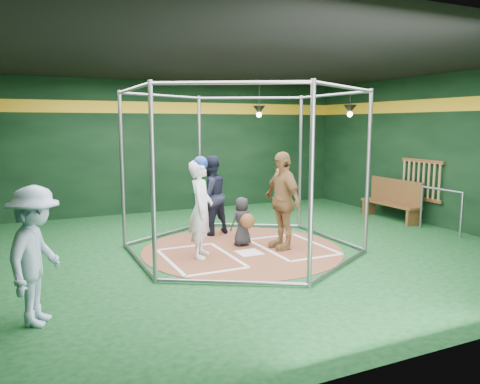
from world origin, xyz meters
name	(u,v)px	position (x,y,z in m)	size (l,w,h in m)	color
room_shell	(242,158)	(0.00, 0.01, 1.75)	(10.10, 9.10, 3.53)	#0C3715
clay_disc	(242,249)	(0.00, 0.00, 0.01)	(3.80, 3.80, 0.01)	brown
home_plate	(249,253)	(0.00, -0.30, 0.02)	(0.43, 0.43, 0.01)	white
batter_box_left	(200,258)	(-0.95, -0.25, 0.02)	(1.17, 1.77, 0.01)	white
batter_box_right	(292,246)	(0.95, -0.25, 0.02)	(1.17, 1.77, 0.01)	white
batting_cage	(242,171)	(0.00, 0.00, 1.50)	(4.05, 4.67, 3.00)	gray
bat_rack	(421,180)	(4.93, 0.40, 1.05)	(0.07, 1.25, 0.98)	brown
pendant_lamp_near	(259,110)	(2.20, 3.60, 2.74)	(0.34, 0.34, 0.90)	black
pendant_lamp_far	(350,109)	(4.00, 2.00, 2.74)	(0.34, 0.34, 0.90)	black
batter_figure	(201,207)	(-0.88, -0.15, 0.91)	(0.67, 0.76, 1.81)	white
visitor_leopard	(282,200)	(0.72, -0.24, 0.94)	(1.09, 0.45, 1.85)	tan
catcher_figure	(243,221)	(0.12, 0.23, 0.50)	(0.50, 0.57, 0.96)	black
umpire	(210,195)	(-0.10, 1.40, 0.86)	(0.83, 0.64, 1.70)	black
bystander_blue	(36,256)	(-3.63, -1.97, 0.84)	(1.08, 0.62, 1.67)	#ABC8E3
dugout_bench	(393,199)	(4.63, 0.99, 0.52)	(0.41, 1.74, 1.01)	brown
steel_railing	(441,203)	(4.55, -0.55, 0.66)	(0.05, 1.14, 0.98)	gray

